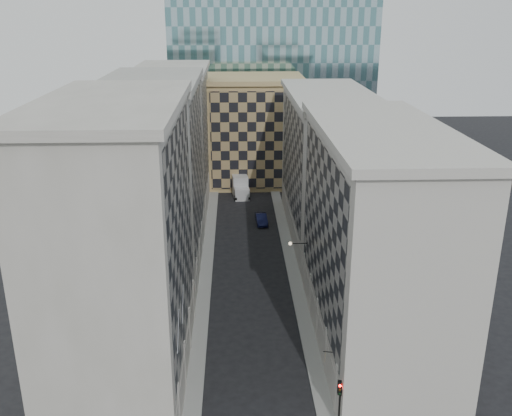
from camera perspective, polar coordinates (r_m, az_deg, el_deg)
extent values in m
cube|color=#979791|center=(69.10, -5.02, -6.40)|extent=(1.50, 100.00, 0.15)
cube|color=#979791|center=(69.35, 3.73, -6.26)|extent=(1.50, 100.00, 0.15)
cube|color=#A5A095|center=(47.89, -13.33, -4.03)|extent=(10.00, 22.00, 23.00)
cube|color=gray|center=(46.61, -7.57, -2.32)|extent=(0.25, 19.36, 18.00)
cube|color=#A5A095|center=(51.92, -7.09, -14.08)|extent=(0.45, 21.12, 3.20)
cube|color=#A5A095|center=(44.61, -14.52, 10.07)|extent=(10.80, 22.80, 0.70)
cylinder|color=#A5A095|center=(44.95, -8.19, -19.26)|extent=(0.90, 0.90, 4.40)
cylinder|color=#A5A095|center=(49.33, -7.56, -15.27)|extent=(0.90, 0.90, 4.40)
cylinder|color=#A5A095|center=(53.92, -7.05, -11.93)|extent=(0.90, 0.90, 4.40)
cylinder|color=#A5A095|center=(58.67, -6.63, -9.13)|extent=(0.90, 0.90, 4.40)
cube|color=#99978E|center=(68.49, -9.99, 2.95)|extent=(10.00, 22.00, 22.00)
cube|color=gray|center=(67.59, -5.95, 4.24)|extent=(0.25, 19.36, 17.00)
cube|color=#99978E|center=(71.24, -5.71, -4.24)|extent=(0.45, 21.12, 3.20)
cube|color=#99978E|center=(66.21, -10.58, 12.40)|extent=(10.80, 22.80, 0.70)
cylinder|color=#99978E|center=(63.53, -6.28, -6.75)|extent=(0.90, 0.90, 4.40)
cylinder|color=#99978E|center=(68.50, -5.98, -4.71)|extent=(0.90, 0.90, 4.40)
cylinder|color=#99978E|center=(73.54, -5.73, -2.95)|extent=(0.90, 0.90, 4.40)
cylinder|color=#99978E|center=(78.64, -5.50, -1.42)|extent=(0.90, 0.90, 4.40)
cube|color=#A5A095|center=(89.77, -8.20, 6.66)|extent=(10.00, 22.00, 21.00)
cube|color=gray|center=(89.07, -5.10, 7.67)|extent=(0.25, 19.36, 16.00)
cube|color=#A5A095|center=(91.77, -4.95, 1.31)|extent=(0.45, 21.12, 3.20)
cube|color=#A5A095|center=(88.02, -8.55, 13.56)|extent=(10.80, 22.80, 0.70)
cylinder|color=#A5A095|center=(83.79, -5.31, -0.07)|extent=(0.90, 0.90, 4.40)
cylinder|color=#A5A095|center=(88.98, -5.14, 1.12)|extent=(0.90, 0.90, 4.40)
cylinder|color=#A5A095|center=(94.21, -4.98, 2.17)|extent=(0.90, 0.90, 4.40)
cylinder|color=#A5A095|center=(99.47, -4.85, 3.12)|extent=(0.90, 0.90, 4.40)
cube|color=#BCB7AC|center=(52.77, 11.85, -3.43)|extent=(10.00, 26.00, 20.00)
cube|color=gray|center=(51.25, 6.66, -2.02)|extent=(0.25, 22.88, 15.00)
cube|color=#BCB7AC|center=(55.65, 6.34, -11.54)|extent=(0.45, 24.96, 3.20)
cube|color=#BCB7AC|center=(49.73, 12.67, 7.62)|extent=(10.80, 26.80, 0.70)
cylinder|color=#BCB7AC|center=(46.85, 8.45, -17.45)|extent=(0.90, 0.90, 4.40)
cylinder|color=#BCB7AC|center=(51.02, 7.39, -13.96)|extent=(0.90, 0.90, 4.40)
cylinder|color=#BCB7AC|center=(55.37, 6.52, -11.00)|extent=(0.90, 0.90, 4.40)
cylinder|color=#BCB7AC|center=(59.85, 5.78, -8.48)|extent=(0.90, 0.90, 4.40)
cylinder|color=#BCB7AC|center=(64.44, 5.16, -6.31)|extent=(0.90, 0.90, 4.40)
cube|color=#BCB7AC|center=(77.95, 7.22, 3.98)|extent=(10.00, 28.00, 19.00)
cube|color=gray|center=(76.92, 3.66, 5.04)|extent=(0.25, 24.64, 14.00)
cube|color=#BCB7AC|center=(79.80, 3.57, -1.51)|extent=(0.45, 26.88, 3.20)
cube|color=#BCB7AC|center=(75.93, 7.53, 11.16)|extent=(10.80, 28.80, 0.70)
cube|color=tan|center=(102.36, -0.13, 7.59)|extent=(16.00, 14.00, 18.00)
cube|color=tan|center=(95.43, 0.03, 6.71)|extent=(15.20, 0.25, 16.50)
cube|color=tan|center=(100.83, -0.14, 12.82)|extent=(16.80, 14.80, 0.80)
cube|color=#2B2721|center=(115.23, -1.41, 11.46)|extent=(6.00, 6.00, 28.00)
cube|color=#2B2721|center=(114.09, -1.47, 18.79)|extent=(7.00, 7.00, 1.40)
cylinder|color=gray|center=(42.59, -7.80, -12.12)|extent=(0.10, 2.33, 2.33)
cylinder|color=gray|center=(46.02, -7.34, -9.51)|extent=(0.10, 2.33, 2.33)
cylinder|color=black|center=(61.38, 4.28, -3.55)|extent=(1.80, 0.08, 0.08)
sphere|color=#FFE5B2|center=(61.28, 3.44, -3.57)|extent=(0.36, 0.36, 0.36)
cylinder|color=black|center=(45.55, 8.30, -19.50)|extent=(0.13, 0.13, 3.06)
cube|color=black|center=(44.29, 8.43, -17.43)|extent=(0.41, 0.38, 1.05)
cube|color=black|center=(44.43, 8.49, -17.30)|extent=(0.50, 0.25, 1.20)
sphere|color=#FF0C07|center=(43.96, 8.41, -17.18)|extent=(0.19, 0.19, 0.19)
sphere|color=#331E05|center=(44.17, 8.39, -17.55)|extent=(0.19, 0.19, 0.19)
sphere|color=black|center=(44.39, 8.36, -17.91)|extent=(0.19, 0.19, 0.19)
cube|color=silver|center=(94.22, -1.45, 1.47)|extent=(2.64, 2.83, 1.95)
cube|color=silver|center=(96.68, -1.65, 2.38)|extent=(2.88, 4.14, 3.36)
cylinder|color=black|center=(93.45, -2.04, 0.99)|extent=(0.42, 1.00, 0.98)
cylinder|color=black|center=(93.68, -0.72, 1.05)|extent=(0.42, 1.00, 0.98)
cylinder|color=black|center=(98.16, -2.35, 1.91)|extent=(0.42, 1.00, 0.98)
cylinder|color=black|center=(98.39, -1.10, 1.96)|extent=(0.42, 1.00, 0.98)
imported|color=#0F143A|center=(83.62, 0.53, -1.10)|extent=(1.83, 4.51, 1.46)
cylinder|color=black|center=(47.25, 7.20, -14.09)|extent=(0.75, 0.21, 0.06)
cube|color=#C5AE90|center=(47.43, 6.93, -14.48)|extent=(0.19, 0.65, 0.66)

